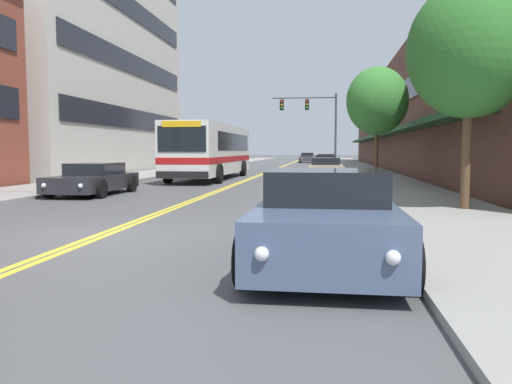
# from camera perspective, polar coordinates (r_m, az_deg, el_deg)

# --- Properties ---
(ground_plane) EXTENTS (240.00, 240.00, 0.00)m
(ground_plane) POSITION_cam_1_polar(r_m,az_deg,el_deg) (46.49, 2.56, 2.75)
(ground_plane) COLOR #4C4C4F
(sidewalk_left) EXTENTS (3.69, 106.00, 0.12)m
(sidewalk_left) POSITION_cam_1_polar(r_m,az_deg,el_deg) (47.74, -6.26, 2.86)
(sidewalk_left) COLOR gray
(sidewalk_left) RESTS_ON ground_plane
(sidewalk_right) EXTENTS (3.69, 106.00, 0.12)m
(sidewalk_right) POSITION_cam_1_polar(r_m,az_deg,el_deg) (46.37, 11.64, 2.73)
(sidewalk_right) COLOR gray
(sidewalk_right) RESTS_ON ground_plane
(centre_line) EXTENTS (0.34, 106.00, 0.01)m
(centre_line) POSITION_cam_1_polar(r_m,az_deg,el_deg) (46.49, 2.56, 2.76)
(centre_line) COLOR yellow
(centre_line) RESTS_ON ground_plane
(storefront_row_right) EXTENTS (9.10, 68.00, 8.78)m
(storefront_row_right) POSITION_cam_1_polar(r_m,az_deg,el_deg) (47.20, 19.18, 7.85)
(storefront_row_right) COLOR brown
(storefront_row_right) RESTS_ON ground_plane
(city_bus) EXTENTS (2.93, 12.17, 3.07)m
(city_bus) POSITION_cam_1_polar(r_m,az_deg,el_deg) (29.39, -5.07, 4.92)
(city_bus) COLOR silver
(city_bus) RESTS_ON ground_plane
(car_navy_parked_left_near) EXTENTS (2.10, 4.35, 1.25)m
(car_navy_parked_left_near) POSITION_cam_1_polar(r_m,az_deg,el_deg) (43.62, -3.66, 3.40)
(car_navy_parked_left_near) COLOR #19234C
(car_navy_parked_left_near) RESTS_ON ground_plane
(car_charcoal_parked_left_mid) EXTENTS (2.13, 4.60, 1.19)m
(car_charcoal_parked_left_mid) POSITION_cam_1_polar(r_m,az_deg,el_deg) (19.84, -18.07, 1.37)
(car_charcoal_parked_left_mid) COLOR #232328
(car_charcoal_parked_left_mid) RESTS_ON ground_plane
(car_slate_blue_parked_right_foreground) EXTENTS (2.20, 4.29, 1.39)m
(car_slate_blue_parked_right_foreground) POSITION_cam_1_polar(r_m,az_deg,el_deg) (7.37, 8.03, -3.28)
(car_slate_blue_parked_right_foreground) COLOR #475675
(car_slate_blue_parked_right_foreground) RESTS_ON ground_plane
(car_beige_parked_right_mid) EXTENTS (2.18, 4.81, 1.22)m
(car_beige_parked_right_mid) POSITION_cam_1_polar(r_m,az_deg,el_deg) (30.02, 7.98, 2.69)
(car_beige_parked_right_mid) COLOR #BCAD89
(car_beige_parked_right_mid) RESTS_ON ground_plane
(car_black_parked_right_far) EXTENTS (2.12, 4.24, 1.26)m
(car_black_parked_right_far) POSITION_cam_1_polar(r_m,az_deg,el_deg) (42.61, 7.90, 3.31)
(car_black_parked_right_far) COLOR black
(car_black_parked_right_far) RESTS_ON ground_plane
(car_red_parked_right_end) EXTENTS (2.10, 4.22, 1.29)m
(car_red_parked_right_end) POSITION_cam_1_polar(r_m,az_deg,el_deg) (50.11, 7.97, 3.55)
(car_red_parked_right_end) COLOR maroon
(car_red_parked_right_end) RESTS_ON ground_plane
(car_dark_grey_moving_lead) EXTENTS (2.09, 4.19, 1.32)m
(car_dark_grey_moving_lead) POSITION_cam_1_polar(r_m,az_deg,el_deg) (66.01, 5.90, 3.89)
(car_dark_grey_moving_lead) COLOR #38383D
(car_dark_grey_moving_lead) RESTS_ON ground_plane
(traffic_signal_mast) EXTENTS (5.63, 0.38, 6.57)m
(traffic_signal_mast) POSITION_cam_1_polar(r_m,az_deg,el_deg) (44.25, 6.65, 8.67)
(traffic_signal_mast) COLOR #47474C
(traffic_signal_mast) RESTS_ON ground_plane
(street_tree_right_near) EXTENTS (3.24, 3.24, 5.96)m
(street_tree_right_near) POSITION_cam_1_polar(r_m,az_deg,el_deg) (14.61, 23.28, 14.68)
(street_tree_right_near) COLOR brown
(street_tree_right_near) RESTS_ON sidewalk_right
(street_tree_right_mid) EXTENTS (2.76, 2.76, 5.29)m
(street_tree_right_mid) POSITION_cam_1_polar(r_m,az_deg,el_deg) (23.45, 13.69, 10.07)
(street_tree_right_mid) COLOR brown
(street_tree_right_mid) RESTS_ON sidewalk_right
(fire_hydrant) EXTENTS (0.33, 0.25, 0.79)m
(fire_hydrant) POSITION_cam_1_polar(r_m,az_deg,el_deg) (21.55, 12.12, 1.60)
(fire_hydrant) COLOR yellow
(fire_hydrant) RESTS_ON sidewalk_right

